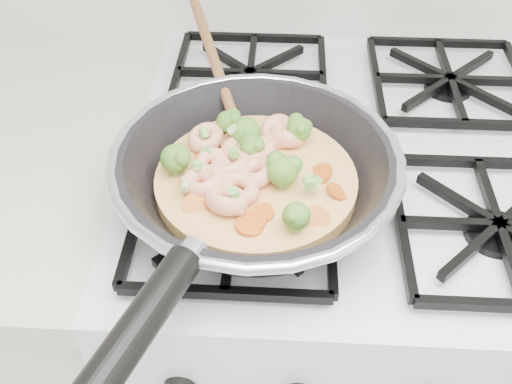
{
  "coord_description": "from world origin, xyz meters",
  "views": [
    {
      "loc": [
        -0.1,
        1.08,
        1.4
      ],
      "look_at": [
        -0.13,
        1.58,
        0.93
      ],
      "focal_mm": 41.25,
      "sensor_mm": 36.0,
      "label": 1
    }
  ],
  "objects": [
    {
      "name": "stove",
      "position": [
        0.0,
        1.7,
        0.46
      ],
      "size": [
        0.6,
        0.6,
        0.92
      ],
      "color": "white",
      "rests_on": "ground"
    },
    {
      "name": "skillet",
      "position": [
        -0.13,
        1.57,
        0.96
      ],
      "size": [
        0.33,
        0.65,
        0.11
      ],
      "rotation": [
        0.0,
        0.0,
        0.14
      ],
      "color": "black",
      "rests_on": "stove"
    }
  ]
}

